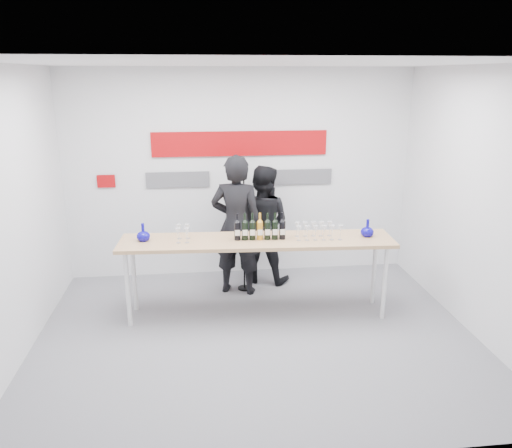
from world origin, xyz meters
name	(u,v)px	position (x,y,z in m)	size (l,w,h in m)	color
ground	(256,335)	(0.00, 0.00, 0.00)	(5.00, 5.00, 0.00)	slate
back_wall	(240,174)	(0.00, 2.00, 1.50)	(5.00, 0.04, 3.00)	silver
signage	(236,154)	(-0.06, 1.97, 1.81)	(3.38, 0.02, 0.79)	#A3060A
tasting_table	(257,245)	(0.07, 0.54, 0.91)	(3.32, 0.83, 0.99)	tan
wine_bottles	(260,226)	(0.11, 0.53, 1.15)	(0.62, 0.11, 0.33)	black
decanter_left	(143,232)	(-1.28, 0.64, 1.10)	(0.16, 0.16, 0.21)	#0D078B
decanter_right	(367,228)	(1.43, 0.50, 1.10)	(0.16, 0.16, 0.21)	#0D078B
glasses_left	(183,233)	(-0.81, 0.58, 1.08)	(0.17, 0.23, 0.18)	silver
glasses_right	(317,231)	(0.79, 0.49, 1.08)	(0.56, 0.25, 0.18)	silver
presenter_left	(237,225)	(-0.12, 1.25, 0.95)	(0.70, 0.46, 1.91)	black
presenter_right	(262,224)	(0.27, 1.62, 0.85)	(0.82, 0.64, 1.69)	black
mic_stand	(244,256)	(-0.01, 1.31, 0.49)	(0.19, 0.19, 1.61)	black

